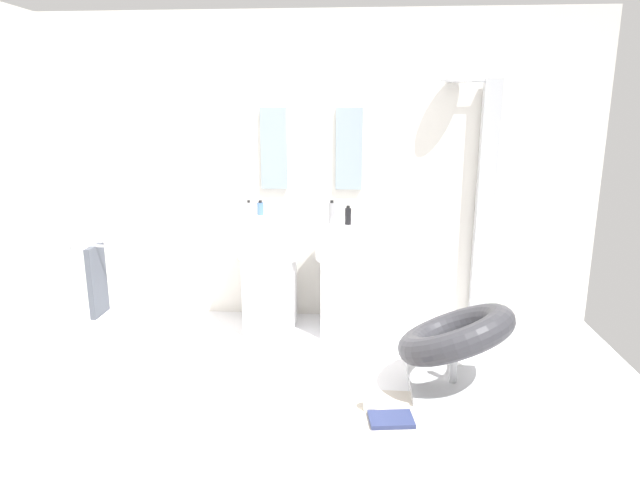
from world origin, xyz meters
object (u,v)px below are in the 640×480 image
object	(u,v)px
coffee_mug	(370,402)
soap_bottle_black	(348,216)
shower_column	(483,200)
pedestal_sink_left	(270,268)
soap_bottle_blue	(260,208)
soap_bottle_grey	(332,213)
magazine_navy	(391,419)
soap_bottle_white	(249,210)
towel_rack	(93,284)
lounge_chair	(455,341)
pedestal_sink_right	(347,270)

from	to	relation	value
coffee_mug	soap_bottle_black	xyz separation A→B (m)	(-0.17, 1.08, 0.95)
shower_column	pedestal_sink_left	bearing A→B (deg)	-171.07
soap_bottle_blue	soap_bottle_black	distance (m)	0.81
pedestal_sink_left	soap_bottle_blue	size ratio (longest dim) A/B	8.48
soap_bottle_blue	soap_bottle_black	world-z (taller)	soap_bottle_black
pedestal_sink_left	soap_bottle_grey	world-z (taller)	soap_bottle_grey
coffee_mug	magazine_navy	bearing A→B (deg)	-43.69
soap_bottle_blue	soap_bottle_white	size ratio (longest dim) A/B	0.82
magazine_navy	coffee_mug	world-z (taller)	coffee_mug
coffee_mug	soap_bottle_black	distance (m)	1.45
soap_bottle_blue	towel_rack	bearing A→B (deg)	-137.36
magazine_navy	soap_bottle_grey	distance (m)	1.64
soap_bottle_white	soap_bottle_grey	distance (m)	0.69
soap_bottle_grey	lounge_chair	bearing A→B (deg)	-43.35
coffee_mug	soap_bottle_grey	size ratio (longest dim) A/B	0.58
pedestal_sink_left	coffee_mug	size ratio (longest dim) A/B	9.99
pedestal_sink_left	pedestal_sink_right	bearing A→B (deg)	0.00
soap_bottle_black	soap_bottle_white	distance (m)	0.82
pedestal_sink_left	soap_bottle_blue	world-z (taller)	soap_bottle_blue
pedestal_sink_left	towel_rack	distance (m)	1.37
magazine_navy	soap_bottle_black	distance (m)	1.58
shower_column	soap_bottle_white	bearing A→B (deg)	-171.56
shower_column	soap_bottle_blue	world-z (taller)	shower_column
soap_bottle_blue	soap_bottle_white	xyz separation A→B (m)	(-0.06, -0.16, 0.01)
pedestal_sink_left	coffee_mug	xyz separation A→B (m)	(0.82, -1.25, -0.47)
towel_rack	soap_bottle_blue	distance (m)	1.44
pedestal_sink_left	soap_bottle_black	xyz separation A→B (m)	(0.65, -0.18, 0.48)
pedestal_sink_right	towel_rack	world-z (taller)	pedestal_sink_right
soap_bottle_blue	soap_bottle_grey	size ratio (longest dim) A/B	0.68
pedestal_sink_left	pedestal_sink_right	world-z (taller)	same
soap_bottle_white	towel_rack	bearing A→B (deg)	-140.87
lounge_chair	towel_rack	bearing A→B (deg)	176.24
shower_column	lounge_chair	world-z (taller)	shower_column
pedestal_sink_left	lounge_chair	world-z (taller)	pedestal_sink_left
coffee_mug	towel_rack	bearing A→B (deg)	166.37
pedestal_sink_left	shower_column	distance (m)	1.86
pedestal_sink_left	lounge_chair	bearing A→B (deg)	-34.79
towel_rack	soap_bottle_black	size ratio (longest dim) A/B	6.49
pedestal_sink_right	soap_bottle_blue	size ratio (longest dim) A/B	8.48
pedestal_sink_right	shower_column	distance (m)	1.28
shower_column	towel_rack	bearing A→B (deg)	-159.71
pedestal_sink_right	shower_column	world-z (taller)	shower_column
towel_rack	soap_bottle_black	bearing A→B (deg)	19.03
soap_bottle_blue	soap_bottle_black	bearing A→B (deg)	-24.09
soap_bottle_blue	soap_bottle_white	world-z (taller)	soap_bottle_white
magazine_navy	soap_bottle_black	xyz separation A→B (m)	(-0.29, 1.19, 0.99)
pedestal_sink_left	soap_bottle_grey	bearing A→B (deg)	-16.09
towel_rack	soap_bottle_white	world-z (taller)	soap_bottle_white
magazine_navy	coffee_mug	distance (m)	0.17
coffee_mug	soap_bottle_grey	world-z (taller)	soap_bottle_grey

